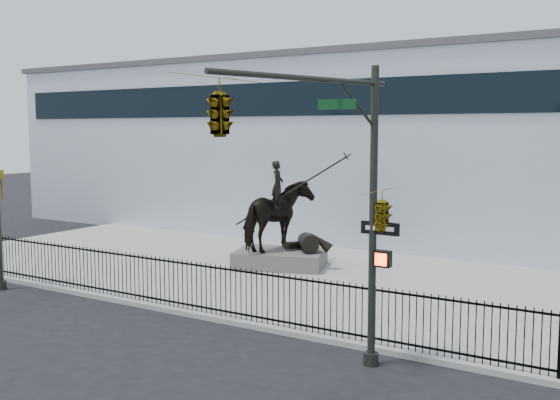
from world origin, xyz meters
The scene contains 7 objects.
ground centered at (0.00, 0.00, 0.00)m, with size 120.00×120.00×0.00m, color black.
plaza centered at (0.00, 7.00, 0.07)m, with size 30.00×12.00×0.15m, color #969693.
building centered at (0.00, 20.00, 4.50)m, with size 44.00×14.00×9.00m, color white.
picket_fence centered at (0.00, 1.25, 0.90)m, with size 22.10×0.10×1.50m.
statue_plinth centered at (-0.37, 8.02, 0.47)m, with size 3.44×2.37×0.65m, color #585650.
equestrian_statue centered at (-0.31, 8.04, 2.15)m, with size 4.20×3.33×3.74m.
traffic_signal_right centered at (6.47, -2.00, 4.85)m, with size 2.17×6.86×7.00m.
Camera 1 is at (13.08, -13.69, 5.56)m, focal length 42.00 mm.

